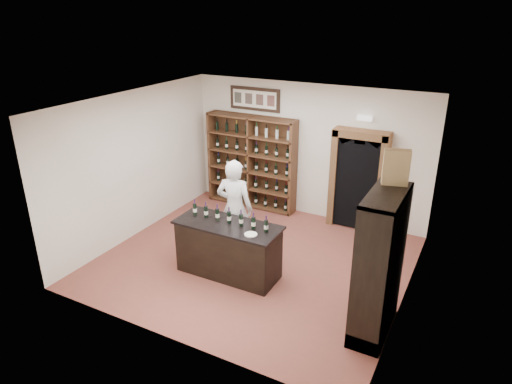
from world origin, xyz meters
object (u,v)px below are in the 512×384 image
Objects in this scene: tasting_counter at (228,249)px; counter_bottle_0 at (195,209)px; shopkeeper at (235,208)px; side_cabinet at (379,287)px; wine_shelf at (252,162)px; wine_crate at (396,167)px.

tasting_counter is 6.27× the size of counter_bottle_0.
side_cabinet is at bearing 152.02° from shopkeeper.
side_cabinet is (3.82, -3.23, -0.35)m from wine_shelf.
wine_shelf is at bearing -79.26° from shopkeeper.
tasting_counter is at bearing -69.44° from wine_shelf.
wine_crate reaches higher than wine_shelf.
tasting_counter is at bearing -4.06° from counter_bottle_0.
shopkeeper is at bearing 153.20° from wine_crate.
wine_crate reaches higher than shopkeeper.
side_cabinet reaches higher than counter_bottle_0.
shopkeeper is 3.37m from wine_crate.
wine_shelf is at bearing 139.79° from side_cabinet.
counter_bottle_0 is 0.80m from shopkeeper.
shopkeeper is (0.83, -2.24, -0.14)m from wine_shelf.
wine_shelf is 4.93m from wine_crate.
tasting_counter is at bearing 101.46° from shopkeeper.
shopkeeper reaches higher than counter_bottle_0.
tasting_counter is 0.85× the size of side_cabinet.
wine_shelf is 1.14× the size of shopkeeper.
side_cabinet is 1.14× the size of shopkeeper.
shopkeeper is 3.82× the size of wine_crate.
tasting_counter is 0.95m from counter_bottle_0.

